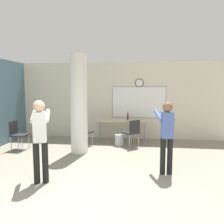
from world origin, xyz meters
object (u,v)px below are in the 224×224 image
(chair_table_right, at_px, (132,131))
(chair_table_left, at_px, (83,130))
(person_playing_side, at_px, (167,132))
(folding_table, at_px, (122,121))
(person_playing_front, at_px, (40,135))
(chair_by_left_wall, at_px, (18,133))
(bottle_on_table, at_px, (128,117))

(chair_table_right, bearing_deg, chair_table_left, -177.87)
(person_playing_side, bearing_deg, folding_table, 112.91)
(person_playing_side, xyz_separation_m, person_playing_front, (-2.50, -0.76, 0.03))
(person_playing_side, bearing_deg, chair_by_left_wall, 161.86)
(chair_table_right, height_order, person_playing_front, person_playing_front)
(bottle_on_table, xyz_separation_m, chair_table_left, (-1.41, -0.63, -0.37))
(person_playing_side, bearing_deg, person_playing_front, -163.06)
(chair_by_left_wall, distance_m, person_playing_side, 4.47)
(folding_table, bearing_deg, chair_table_left, -148.81)
(chair_table_right, distance_m, person_playing_front, 3.37)
(chair_table_left, distance_m, person_playing_front, 2.85)
(chair_by_left_wall, bearing_deg, bottle_on_table, 21.70)
(bottle_on_table, height_order, chair_by_left_wall, bottle_on_table)
(bottle_on_table, relative_size, person_playing_side, 0.19)
(folding_table, bearing_deg, person_playing_front, -110.42)
(chair_by_left_wall, xyz_separation_m, chair_table_left, (1.85, 0.67, 0.00))
(person_playing_side, bearing_deg, chair_table_left, 139.14)
(person_playing_front, bearing_deg, chair_table_left, 87.59)
(chair_table_right, relative_size, person_playing_front, 0.53)
(chair_by_left_wall, xyz_separation_m, person_playing_side, (4.23, -1.39, 0.42))
(folding_table, bearing_deg, person_playing_side, -67.09)
(chair_table_right, bearing_deg, chair_by_left_wall, -168.01)
(bottle_on_table, xyz_separation_m, person_playing_side, (0.96, -2.69, 0.04))
(bottle_on_table, bearing_deg, chair_table_left, -155.97)
(chair_by_left_wall, xyz_separation_m, person_playing_front, (1.74, -2.15, 0.45))
(bottle_on_table, relative_size, chair_table_right, 0.34)
(person_playing_front, bearing_deg, person_playing_side, 16.94)
(folding_table, bearing_deg, bottle_on_table, -24.72)
(person_playing_front, bearing_deg, chair_by_left_wall, 128.96)
(chair_by_left_wall, distance_m, chair_table_left, 1.97)
(chair_by_left_wall, bearing_deg, folding_table, 24.58)
(chair_table_left, xyz_separation_m, person_playing_front, (-0.12, -2.82, 0.45))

